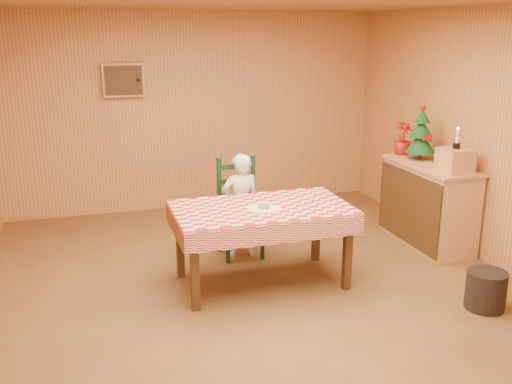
% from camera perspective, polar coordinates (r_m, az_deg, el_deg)
% --- Properties ---
extents(ground, '(6.00, 6.00, 0.00)m').
position_cam_1_polar(ground, '(5.29, 0.65, -10.51)').
color(ground, brown).
rests_on(ground, ground).
extents(cabin_walls, '(5.10, 6.05, 2.65)m').
position_cam_1_polar(cabin_walls, '(5.28, -1.11, 10.13)').
color(cabin_walls, '#C68247').
rests_on(cabin_walls, ground).
extents(dining_table, '(1.66, 0.96, 0.77)m').
position_cam_1_polar(dining_table, '(5.34, 0.57, -2.30)').
color(dining_table, '#462B12').
rests_on(dining_table, ground).
extents(ladder_chair, '(0.44, 0.40, 1.08)m').
position_cam_1_polar(ladder_chair, '(6.12, -1.69, -1.75)').
color(ladder_chair, black).
rests_on(ladder_chair, ground).
extents(seated_child, '(0.41, 0.27, 1.12)m').
position_cam_1_polar(seated_child, '(6.05, -1.55, -1.37)').
color(seated_child, silver).
rests_on(seated_child, ground).
extents(napkin, '(0.33, 0.33, 0.00)m').
position_cam_1_polar(napkin, '(5.27, 0.74, -1.59)').
color(napkin, white).
rests_on(napkin, dining_table).
extents(donut, '(0.12, 0.12, 0.04)m').
position_cam_1_polar(donut, '(5.26, 0.74, -1.37)').
color(donut, '#B78B41').
rests_on(donut, napkin).
extents(shelf_unit, '(0.54, 1.24, 0.93)m').
position_cam_1_polar(shelf_unit, '(6.71, 16.78, -1.15)').
color(shelf_unit, tan).
rests_on(shelf_unit, ground).
extents(crate, '(0.31, 0.31, 0.25)m').
position_cam_1_polar(crate, '(6.26, 19.29, 3.00)').
color(crate, tan).
rests_on(crate, shelf_unit).
extents(christmas_tree, '(0.34, 0.34, 0.62)m').
position_cam_1_polar(christmas_tree, '(6.75, 16.17, 5.50)').
color(christmas_tree, '#462B12').
rests_on(christmas_tree, shelf_unit).
extents(flower_arrangement, '(0.22, 0.22, 0.38)m').
position_cam_1_polar(flower_arrangement, '(6.99, 14.44, 5.21)').
color(flower_arrangement, '#9D160E').
rests_on(flower_arrangement, shelf_unit).
extents(candle_set, '(0.07, 0.07, 0.22)m').
position_cam_1_polar(candle_set, '(6.22, 19.44, 4.70)').
color(candle_set, black).
rests_on(candle_set, crate).
extents(storage_bin, '(0.45, 0.45, 0.34)m').
position_cam_1_polar(storage_bin, '(5.42, 22.00, -9.08)').
color(storage_bin, black).
rests_on(storage_bin, ground).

